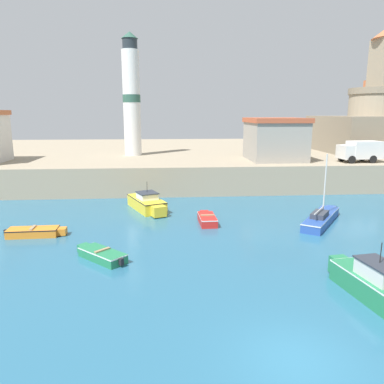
{
  "coord_description": "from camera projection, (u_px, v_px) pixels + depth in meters",
  "views": [
    {
      "loc": [
        -4.26,
        -10.59,
        7.99
      ],
      "look_at": [
        -2.12,
        17.62,
        2.0
      ],
      "focal_mm": 35.0,
      "sensor_mm": 36.0,
      "label": 1
    }
  ],
  "objects": [
    {
      "name": "dinghy_orange_6",
      "position": [
        35.0,
        232.0,
        24.73
      ],
      "size": [
        3.98,
        1.35,
        0.62
      ],
      "color": "orange",
      "rests_on": "ground"
    },
    {
      "name": "quay_seawall",
      "position": [
        192.0,
        158.0,
        55.56
      ],
      "size": [
        120.0,
        40.0,
        2.89
      ],
      "primitive_type": "cube",
      "color": "gray",
      "rests_on": "ground"
    },
    {
      "name": "dinghy_green_2",
      "position": [
        101.0,
        254.0,
        20.78
      ],
      "size": [
        3.14,
        3.11,
        0.61
      ],
      "color": "#237A4C",
      "rests_on": "ground"
    },
    {
      "name": "lighthouse",
      "position": [
        132.0,
        97.0,
        44.75
      ],
      "size": [
        2.11,
        2.11,
        14.36
      ],
      "color": "silver",
      "rests_on": "quay_seawall"
    },
    {
      "name": "harbor_shed_far_end",
      "position": [
        275.0,
        139.0,
        41.16
      ],
      "size": [
        5.97,
        6.94,
        4.59
      ],
      "color": "gray",
      "rests_on": "quay_seawall"
    },
    {
      "name": "motorboat_yellow_0",
      "position": [
        147.0,
        203.0,
        31.38
      ],
      "size": [
        3.55,
        5.66,
        2.42
      ],
      "color": "yellow",
      "rests_on": "ground"
    },
    {
      "name": "truck_on_quay",
      "position": [
        360.0,
        151.0,
        39.39
      ],
      "size": [
        4.42,
        2.39,
        2.2
      ],
      "color": "silver",
      "rests_on": "quay_seawall"
    },
    {
      "name": "dinghy_red_3",
      "position": [
        207.0,
        219.0,
        27.64
      ],
      "size": [
        1.24,
        3.2,
        0.67
      ],
      "color": "red",
      "rests_on": "ground"
    },
    {
      "name": "sailboat_blue_1",
      "position": [
        321.0,
        218.0,
        27.58
      ],
      "size": [
        4.84,
        6.13,
        5.11
      ],
      "color": "#284C9E",
      "rests_on": "ground"
    },
    {
      "name": "ground_plane",
      "position": [
        297.0,
        361.0,
        12.3
      ],
      "size": [
        200.0,
        200.0,
        0.0
      ],
      "primitive_type": "plane",
      "color": "#28607F"
    },
    {
      "name": "fortress",
      "position": [
        376.0,
        129.0,
        49.85
      ],
      "size": [
        13.95,
        13.95,
        8.28
      ],
      "color": "gray",
      "rests_on": "quay_seawall"
    },
    {
      "name": "motorboat_green_5",
      "position": [
        379.0,
        287.0,
        16.04
      ],
      "size": [
        2.25,
        6.16,
        2.65
      ],
      "color": "#237A4C",
      "rests_on": "ground"
    }
  ]
}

